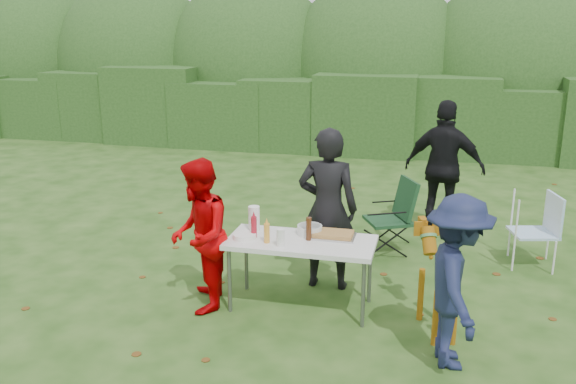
% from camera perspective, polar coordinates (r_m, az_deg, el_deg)
% --- Properties ---
extents(ground, '(80.00, 80.00, 0.00)m').
position_cam_1_polar(ground, '(6.55, -1.31, -10.41)').
color(ground, '#1E4211').
extents(hedge_row, '(22.00, 1.40, 1.70)m').
position_cam_1_polar(hedge_row, '(13.91, 7.37, 7.25)').
color(hedge_row, '#23471C').
rests_on(hedge_row, ground).
extents(shrub_backdrop, '(20.00, 2.60, 3.20)m').
position_cam_1_polar(shrub_backdrop, '(15.40, 8.18, 10.86)').
color(shrub_backdrop, '#3D6628').
rests_on(shrub_backdrop, ground).
extents(folding_table, '(1.50, 0.70, 0.74)m').
position_cam_1_polar(folding_table, '(6.22, 1.23, -4.99)').
color(folding_table, silver).
rests_on(folding_table, ground).
extents(person_cook, '(0.67, 0.44, 1.81)m').
position_cam_1_polar(person_cook, '(6.67, 3.74, -1.59)').
color(person_cook, black).
rests_on(person_cook, ground).
extents(person_red_jacket, '(0.80, 0.91, 1.58)m').
position_cam_1_polar(person_red_jacket, '(6.24, -8.32, -4.07)').
color(person_red_jacket, '#BC0003').
rests_on(person_red_jacket, ground).
extents(person_black_puffy, '(1.16, 0.65, 1.86)m').
position_cam_1_polar(person_black_puffy, '(8.67, 14.43, 2.22)').
color(person_black_puffy, black).
rests_on(person_black_puffy, ground).
extents(child, '(0.72, 1.06, 1.52)m').
position_cam_1_polar(child, '(5.39, 15.48, -8.13)').
color(child, '#181F41').
rests_on(child, ground).
extents(dog, '(0.68, 1.06, 0.94)m').
position_cam_1_polar(dog, '(5.99, 13.88, -8.57)').
color(dog, '#8C550D').
rests_on(dog, ground).
extents(camping_chair, '(0.81, 0.81, 0.97)m').
position_cam_1_polar(camping_chair, '(7.86, 9.38, -2.26)').
color(camping_chair, '#193E22').
rests_on(camping_chair, ground).
extents(lawn_chair, '(0.65, 0.65, 0.91)m').
position_cam_1_polar(lawn_chair, '(7.93, 21.96, -3.30)').
color(lawn_chair, '#5A9ED5').
rests_on(lawn_chair, ground).
extents(food_tray, '(0.45, 0.30, 0.02)m').
position_cam_1_polar(food_tray, '(6.30, 4.25, -4.15)').
color(food_tray, '#B7B7BA').
rests_on(food_tray, folding_table).
extents(focaccia_bread, '(0.40, 0.26, 0.04)m').
position_cam_1_polar(focaccia_bread, '(6.29, 4.25, -3.91)').
color(focaccia_bread, '#AD7D40').
rests_on(focaccia_bread, food_tray).
extents(mustard_bottle, '(0.06, 0.06, 0.20)m').
position_cam_1_polar(mustard_bottle, '(6.11, -2.00, -3.87)').
color(mustard_bottle, gold).
rests_on(mustard_bottle, folding_table).
extents(ketchup_bottle, '(0.06, 0.06, 0.22)m').
position_cam_1_polar(ketchup_bottle, '(6.26, -3.21, -3.29)').
color(ketchup_bottle, '#AE192A').
rests_on(ketchup_bottle, folding_table).
extents(beer_bottle, '(0.06, 0.06, 0.24)m').
position_cam_1_polar(beer_bottle, '(6.17, 1.95, -3.46)').
color(beer_bottle, '#47230F').
rests_on(beer_bottle, folding_table).
extents(paper_towel_roll, '(0.12, 0.12, 0.26)m').
position_cam_1_polar(paper_towel_roll, '(6.47, -3.20, -2.46)').
color(paper_towel_roll, white).
rests_on(paper_towel_roll, folding_table).
extents(cup_stack, '(0.08, 0.08, 0.18)m').
position_cam_1_polar(cup_stack, '(6.01, -0.70, -4.30)').
color(cup_stack, white).
rests_on(cup_stack, folding_table).
extents(pasta_bowl, '(0.26, 0.26, 0.10)m').
position_cam_1_polar(pasta_bowl, '(6.35, 2.04, -3.56)').
color(pasta_bowl, silver).
rests_on(pasta_bowl, folding_table).
extents(plate_stack, '(0.24, 0.24, 0.05)m').
position_cam_1_polar(plate_stack, '(6.26, -4.09, -4.14)').
color(plate_stack, white).
rests_on(plate_stack, folding_table).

